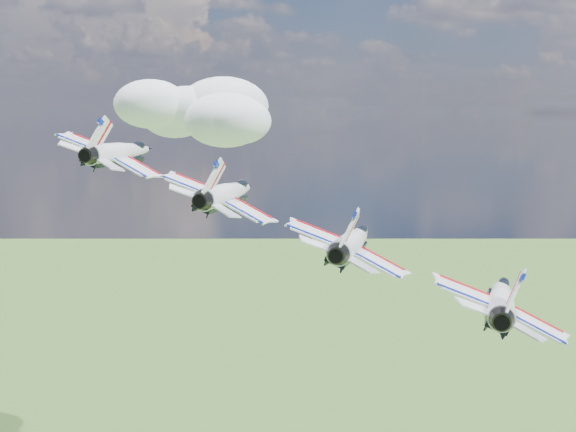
{
  "coord_description": "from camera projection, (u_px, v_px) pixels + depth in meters",
  "views": [
    {
      "loc": [
        8.23,
        -70.31,
        155.66
      ],
      "look_at": [
        16.47,
        -6.18,
        147.35
      ],
      "focal_mm": 50.0,
      "sensor_mm": 36.0,
      "label": 1
    }
  ],
  "objects": [
    {
      "name": "cloud_far",
      "position": [
        192.0,
        108.0,
        309.97
      ],
      "size": [
        53.41,
        41.97,
        20.98
      ],
      "primitive_type": "ellipsoid",
      "color": "white"
    },
    {
      "name": "jet_0",
      "position": [
        122.0,
        152.0,
        73.27
      ],
      "size": [
        14.93,
        16.98,
        7.57
      ],
      "primitive_type": null,
      "rotation": [
        0.0,
        0.4,
        -0.38
      ],
      "color": "white"
    },
    {
      "name": "jet_1",
      "position": [
        228.0,
        193.0,
        67.88
      ],
      "size": [
        14.93,
        16.98,
        7.57
      ],
      "primitive_type": null,
      "rotation": [
        0.0,
        0.4,
        -0.38
      ],
      "color": "silver"
    },
    {
      "name": "jet_2",
      "position": [
        353.0,
        241.0,
        62.49
      ],
      "size": [
        14.93,
        16.98,
        7.57
      ],
      "primitive_type": null,
      "rotation": [
        0.0,
        0.4,
        -0.38
      ],
      "color": "white"
    },
    {
      "name": "jet_3",
      "position": [
        501.0,
        298.0,
        57.11
      ],
      "size": [
        14.93,
        16.98,
        7.57
      ],
      "primitive_type": null,
      "rotation": [
        0.0,
        0.4,
        -0.38
      ],
      "color": "white"
    }
  ]
}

